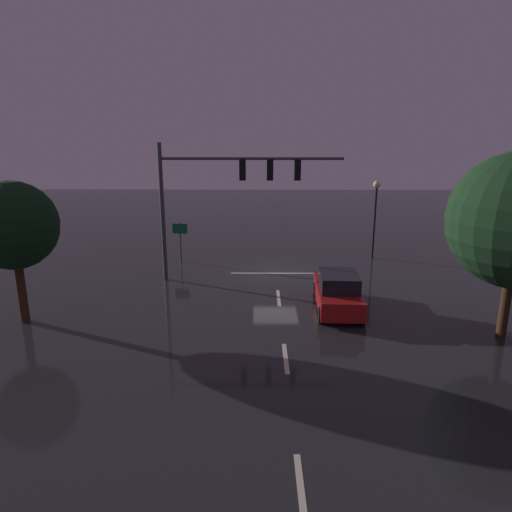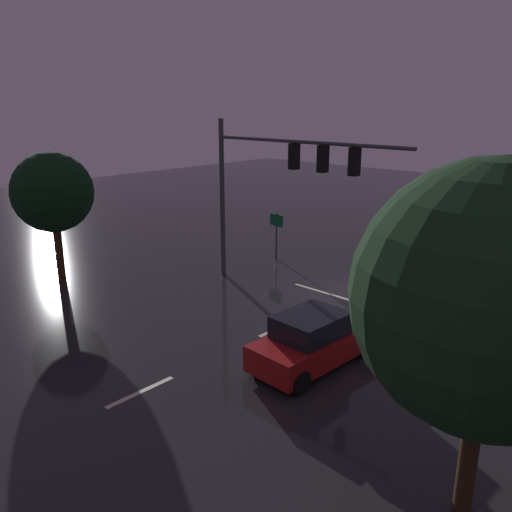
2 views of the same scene
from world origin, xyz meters
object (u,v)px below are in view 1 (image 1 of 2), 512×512
tree_right_near (13,226)px  traffic_signal_assembly (227,184)px  car_approaching (338,292)px  route_sign (180,234)px  street_lamp_left_kerb (375,204)px

tree_right_near → traffic_signal_assembly: bearing=-144.7°
traffic_signal_assembly → car_approaching: traffic_signal_assembly is taller
route_sign → tree_right_near: tree_right_near is taller
traffic_signal_assembly → route_sign: (3.08, -3.49, -3.32)m
street_lamp_left_kerb → car_approaching: bearing=67.4°
car_approaching → traffic_signal_assembly: bearing=-39.5°
car_approaching → street_lamp_left_kerb: 9.75m
route_sign → car_approaching: bearing=136.8°
traffic_signal_assembly → route_sign: traffic_signal_assembly is taller
car_approaching → street_lamp_left_kerb: size_ratio=0.92×
traffic_signal_assembly → route_sign: size_ratio=3.84×
car_approaching → route_sign: bearing=-43.2°
street_lamp_left_kerb → route_sign: size_ratio=1.99×
route_sign → tree_right_near: (4.92, 9.16, 2.28)m
street_lamp_left_kerb → route_sign: street_lamp_left_kerb is taller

